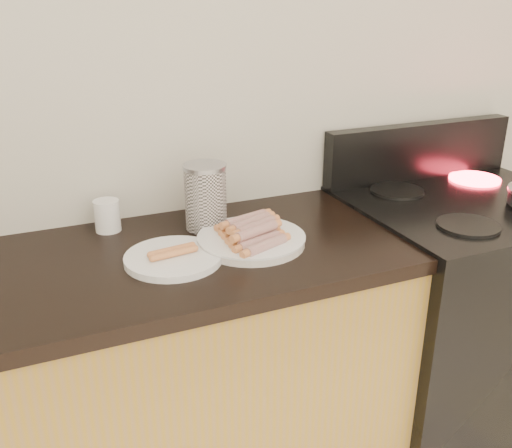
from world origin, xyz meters
name	(u,v)px	position (x,y,z in m)	size (l,w,h in m)	color
wall_back	(209,80)	(0.00, 2.00, 1.30)	(4.00, 0.04, 2.60)	silver
cabinet_base	(8,444)	(-0.70, 1.69, 0.43)	(2.20, 0.59, 0.86)	olive
stove	(453,321)	(0.78, 1.68, 0.46)	(0.76, 0.65, 0.91)	black
stove_panel	(419,151)	(0.78, 1.96, 1.01)	(0.76, 0.06, 0.20)	black
burner_near_left	(468,226)	(0.61, 1.51, 0.92)	(0.18, 0.18, 0.01)	black
burner_far_left	(397,191)	(0.61, 1.84, 0.92)	(0.18, 0.18, 0.01)	black
burner_far_right	(475,179)	(0.95, 1.84, 0.92)	(0.18, 0.18, 0.01)	#FF1E2D
main_plate	(251,241)	(-0.01, 1.67, 0.91)	(0.29, 0.29, 0.02)	white
side_plate	(173,258)	(-0.23, 1.65, 0.91)	(0.25, 0.25, 0.02)	white
hotdog_pile	(251,230)	(-0.01, 1.67, 0.94)	(0.13, 0.25, 0.05)	#943739
plain_sausages	(173,252)	(-0.23, 1.65, 0.93)	(0.12, 0.06, 0.02)	#C57543
canister	(206,197)	(-0.08, 1.83, 1.00)	(0.12, 0.12, 0.19)	silver
mug	(107,216)	(-0.35, 1.92, 0.95)	(0.07, 0.07, 0.09)	silver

